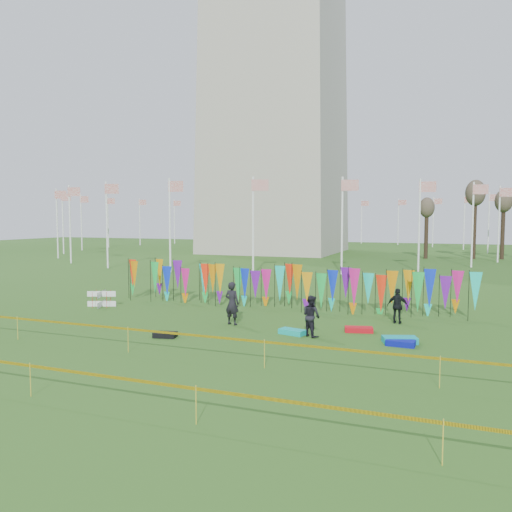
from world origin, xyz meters
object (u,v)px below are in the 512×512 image
(kite_bag_blue, at_px, (401,343))
(kite_bag_teal, at_px, (400,340))
(kite_bag_red, at_px, (359,330))
(box_kite, at_px, (102,299))
(person_right, at_px, (398,306))
(kite_bag_turquoise, at_px, (292,332))
(person_left, at_px, (232,303))
(person_mid, at_px, (311,316))
(kite_bag_black, at_px, (165,335))

(kite_bag_blue, relative_size, kite_bag_teal, 0.82)
(kite_bag_red, bearing_deg, box_kite, 175.88)
(person_right, height_order, kite_bag_turquoise, person_right)
(person_left, distance_m, kite_bag_blue, 7.32)
(person_mid, height_order, kite_bag_black, person_mid)
(person_right, height_order, kite_bag_red, person_right)
(person_left, bearing_deg, person_mid, 177.68)
(kite_bag_turquoise, bearing_deg, person_right, 44.36)
(person_left, bearing_deg, person_right, -146.65)
(person_mid, distance_m, kite_bag_turquoise, 1.06)
(kite_bag_black, bearing_deg, kite_bag_teal, 15.46)
(person_right, distance_m, kite_bag_red, 2.70)
(kite_bag_black, relative_size, kite_bag_teal, 0.70)
(kite_bag_black, bearing_deg, person_mid, 22.86)
(kite_bag_blue, bearing_deg, person_right, 96.99)
(kite_bag_turquoise, xyz_separation_m, kite_bag_teal, (4.13, 0.12, 0.02))
(person_left, xyz_separation_m, kite_bag_turquoise, (2.98, -0.82, -0.84))
(person_mid, bearing_deg, kite_bag_red, -104.06)
(person_left, distance_m, kite_bag_teal, 7.20)
(person_left, distance_m, person_mid, 3.87)
(person_right, relative_size, kite_bag_turquoise, 1.51)
(person_left, height_order, kite_bag_blue, person_left)
(person_mid, relative_size, kite_bag_blue, 1.60)
(person_right, xyz_separation_m, kite_bag_red, (-1.31, -2.27, -0.68))
(kite_bag_red, distance_m, kite_bag_teal, 2.13)
(box_kite, bearing_deg, kite_bag_turquoise, -11.91)
(kite_bag_teal, bearing_deg, person_mid, -177.23)
(person_right, distance_m, kite_bag_blue, 4.02)
(kite_bag_turquoise, distance_m, kite_bag_teal, 4.14)
(kite_bag_teal, bearing_deg, kite_bag_black, -164.54)
(person_left, xyz_separation_m, person_right, (6.70, 2.82, -0.16))
(person_left, relative_size, kite_bag_blue, 1.85)
(kite_bag_blue, bearing_deg, kite_bag_red, 137.10)
(kite_bag_blue, xyz_separation_m, kite_bag_teal, (-0.07, 0.41, 0.01))
(person_mid, xyz_separation_m, person_right, (2.93, 3.68, -0.03))
(person_left, height_order, person_mid, person_left)
(person_right, distance_m, kite_bag_black, 10.12)
(kite_bag_turquoise, bearing_deg, person_mid, -3.25)
(box_kite, height_order, kite_bag_red, box_kite)
(box_kite, bearing_deg, person_left, -10.66)
(kite_bag_blue, distance_m, kite_bag_black, 8.90)
(person_right, xyz_separation_m, kite_bag_turquoise, (-3.72, -3.64, -0.68))
(person_mid, height_order, kite_bag_red, person_mid)
(person_left, height_order, person_right, person_left)
(kite_bag_red, bearing_deg, kite_bag_black, -152.16)
(person_mid, xyz_separation_m, kite_bag_blue, (3.41, -0.25, -0.71))
(person_left, relative_size, kite_bag_turquoise, 1.83)
(person_left, height_order, kite_bag_turquoise, person_left)
(person_left, bearing_deg, kite_bag_turquoise, 175.24)
(kite_bag_black, bearing_deg, kite_bag_blue, 12.80)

